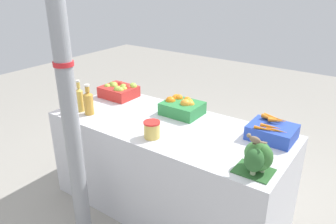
% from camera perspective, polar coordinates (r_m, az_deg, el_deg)
% --- Properties ---
extents(ground_plane, '(10.00, 10.00, 0.00)m').
position_cam_1_polar(ground_plane, '(2.96, 0.00, -15.85)').
color(ground_plane, gray).
extents(market_table, '(1.90, 0.81, 0.78)m').
position_cam_1_polar(market_table, '(2.73, 0.00, -9.48)').
color(market_table, silver).
rests_on(market_table, ground_plane).
extents(support_pole, '(0.13, 0.13, 2.54)m').
position_cam_1_polar(support_pole, '(2.14, -17.51, 5.99)').
color(support_pole, gray).
rests_on(support_pole, ground_plane).
extents(apple_crate, '(0.31, 0.26, 0.14)m').
position_cam_1_polar(apple_crate, '(3.12, -8.52, 3.76)').
color(apple_crate, red).
rests_on(apple_crate, market_table).
extents(orange_crate, '(0.31, 0.26, 0.14)m').
position_cam_1_polar(orange_crate, '(2.71, 2.44, 0.98)').
color(orange_crate, '#2D8442').
rests_on(orange_crate, market_table).
extents(carrot_crate, '(0.31, 0.26, 0.14)m').
position_cam_1_polar(carrot_crate, '(2.42, 17.67, -3.19)').
color(carrot_crate, '#2847B7').
rests_on(carrot_crate, market_table).
extents(broccoli_pile, '(0.22, 0.21, 0.18)m').
position_cam_1_polar(broccoli_pile, '(1.99, 15.39, -7.56)').
color(broccoli_pile, '#2D602D').
rests_on(broccoli_pile, market_table).
extents(juice_bottle_ruby, '(0.08, 0.08, 0.28)m').
position_cam_1_polar(juice_bottle_ruby, '(2.92, -16.57, 2.80)').
color(juice_bottle_ruby, '#B2333D').
rests_on(juice_bottle_ruby, market_table).
extents(juice_bottle_golden, '(0.06, 0.06, 0.27)m').
position_cam_1_polar(juice_bottle_golden, '(2.84, -15.13, 2.25)').
color(juice_bottle_golden, gold).
rests_on(juice_bottle_golden, market_table).
extents(juice_bottle_amber, '(0.08, 0.08, 0.26)m').
position_cam_1_polar(juice_bottle_amber, '(2.76, -13.67, 1.69)').
color(juice_bottle_amber, gold).
rests_on(juice_bottle_amber, market_table).
extents(pickle_jar, '(0.12, 0.12, 0.12)m').
position_cam_1_polar(pickle_jar, '(2.32, -2.82, -3.07)').
color(pickle_jar, '#DBBC56').
rests_on(pickle_jar, market_table).
extents(sparrow_bird, '(0.14, 0.05, 0.05)m').
position_cam_1_polar(sparrow_bird, '(1.93, 14.82, -4.62)').
color(sparrow_bird, '#4C3D2D').
rests_on(sparrow_bird, broccoli_pile).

